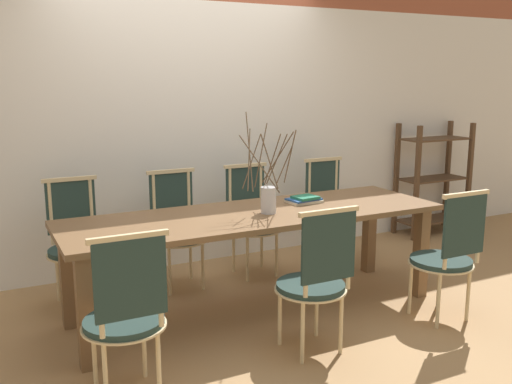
{
  "coord_description": "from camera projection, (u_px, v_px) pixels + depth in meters",
  "views": [
    {
      "loc": [
        -1.81,
        -3.58,
        1.73
      ],
      "look_at": [
        0.0,
        0.0,
        0.9
      ],
      "focal_mm": 40.0,
      "sensor_mm": 36.0,
      "label": 1
    }
  ],
  "objects": [
    {
      "name": "ground_plane",
      "position": [
        256.0,
        310.0,
        4.28
      ],
      "size": [
        16.0,
        16.0,
        0.0
      ],
      "primitive_type": "plane",
      "color": "#A87F51"
    },
    {
      "name": "chair_near_leftend",
      "position": [
        126.0,
        313.0,
        3.0
      ],
      "size": [
        0.46,
        0.46,
        0.96
      ],
      "color": "#233833",
      "rests_on": "ground_plane"
    },
    {
      "name": "chair_near_center",
      "position": [
        447.0,
        253.0,
        4.01
      ],
      "size": [
        0.46,
        0.46,
        0.96
      ],
      "color": "#233833",
      "rests_on": "ground_plane"
    },
    {
      "name": "chair_far_right",
      "position": [
        330.0,
        208.0,
        5.36
      ],
      "size": [
        0.46,
        0.46,
        0.96
      ],
      "rotation": [
        0.0,
        0.0,
        3.14
      ],
      "color": "#233833",
      "rests_on": "ground_plane"
    },
    {
      "name": "wall_rear",
      "position": [
        190.0,
        90.0,
        5.1
      ],
      "size": [
        12.0,
        0.06,
        3.2
      ],
      "color": "white",
      "rests_on": "ground_plane"
    },
    {
      "name": "chair_far_center",
      "position": [
        252.0,
        218.0,
        5.0
      ],
      "size": [
        0.46,
        0.46,
        0.96
      ],
      "rotation": [
        0.0,
        0.0,
        3.14
      ],
      "color": "#233833",
      "rests_on": "ground_plane"
    },
    {
      "name": "vase_centerpiece",
      "position": [
        268.0,
        195.0,
        4.08
      ],
      "size": [
        0.41,
        0.42,
        0.72
      ],
      "color": "silver",
      "rests_on": "dining_table"
    },
    {
      "name": "shelving_rack",
      "position": [
        433.0,
        179.0,
        6.27
      ],
      "size": [
        0.8,
        0.37,
        1.22
      ],
      "color": "#513823",
      "rests_on": "ground_plane"
    },
    {
      "name": "chair_far_leftend",
      "position": [
        76.0,
        240.0,
        4.34
      ],
      "size": [
        0.46,
        0.46,
        0.96
      ],
      "rotation": [
        0.0,
        0.0,
        3.14
      ],
      "color": "#233833",
      "rests_on": "ground_plane"
    },
    {
      "name": "dining_table",
      "position": [
        256.0,
        225.0,
        4.15
      ],
      "size": [
        2.8,
        0.86,
        0.75
      ],
      "color": "brown",
      "rests_on": "ground_plane"
    },
    {
      "name": "book_stack",
      "position": [
        304.0,
        200.0,
        4.44
      ],
      "size": [
        0.27,
        0.21,
        0.05
      ],
      "color": "beige",
      "rests_on": "dining_table"
    },
    {
      "name": "chair_near_left",
      "position": [
        316.0,
        278.0,
        3.52
      ],
      "size": [
        0.46,
        0.46,
        0.96
      ],
      "color": "#233833",
      "rests_on": "ground_plane"
    },
    {
      "name": "chair_far_left",
      "position": [
        177.0,
        227.0,
        4.69
      ],
      "size": [
        0.46,
        0.46,
        0.96
      ],
      "rotation": [
        0.0,
        0.0,
        3.14
      ],
      "color": "#233833",
      "rests_on": "ground_plane"
    }
  ]
}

